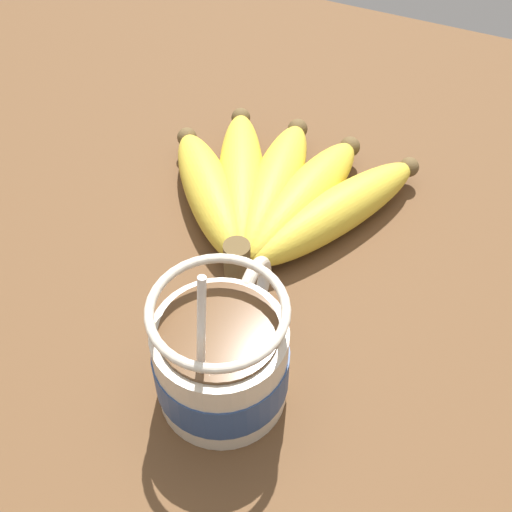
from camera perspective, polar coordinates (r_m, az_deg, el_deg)
The scene contains 3 objects.
table at distance 52.90cm, azimuth -3.72°, elevation -7.33°, with size 94.72×94.72×3.01cm.
coffee_mug at distance 45.92cm, azimuth -2.74°, elevation -8.24°, with size 12.22×8.75×14.00cm.
banana_bunch at distance 58.27cm, azimuth 1.38°, elevation 4.99°, with size 18.73×22.16×4.35cm.
Camera 1 is at (-25.67, -14.36, 45.47)cm, focal length 50.00 mm.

